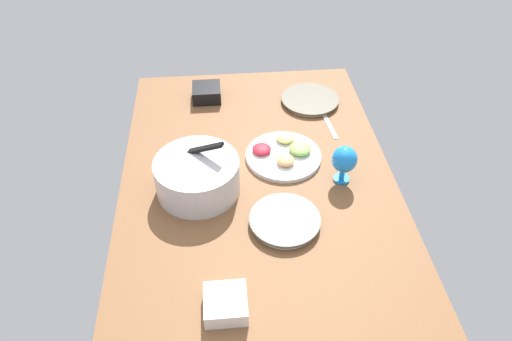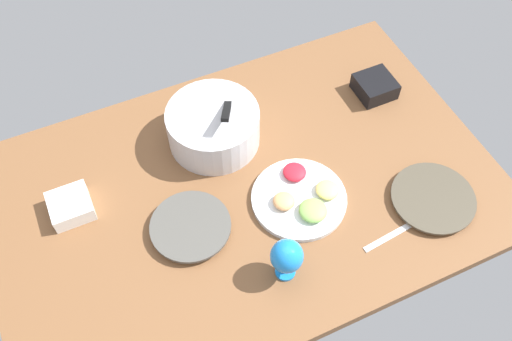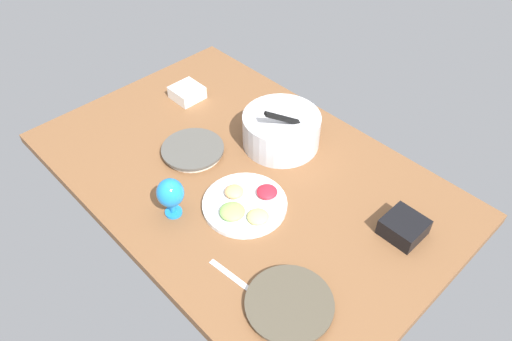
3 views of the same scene
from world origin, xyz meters
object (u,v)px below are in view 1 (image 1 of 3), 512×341
fruit_platter (284,154)px  hurricane_glass_blue (344,160)px  dinner_plate_left (285,221)px  square_bowl_white (226,303)px  square_bowl_black (207,92)px  dinner_plate_right (310,100)px  mixing_bowl (197,175)px

fruit_platter → hurricane_glass_blue: size_ratio=1.94×
dinner_plate_left → square_bowl_white: 37.97cm
square_bowl_white → square_bowl_black: size_ratio=0.97×
dinner_plate_right → mixing_bowl: size_ratio=0.86×
dinner_plate_right → hurricane_glass_blue: bearing=-177.1°
fruit_platter → square_bowl_black: (45.04, 30.17, 1.95)cm
hurricane_glass_blue → square_bowl_black: hurricane_glass_blue is taller
dinner_plate_left → fruit_platter: fruit_platter is taller
square_bowl_white → hurricane_glass_blue: bearing=-42.0°
fruit_platter → square_bowl_white: square_bowl_white is taller
dinner_plate_left → square_bowl_black: size_ratio=1.91×
mixing_bowl → dinner_plate_left: bearing=-123.8°
fruit_platter → hurricane_glass_blue: bearing=-127.4°
mixing_bowl → square_bowl_black: bearing=-3.6°
fruit_platter → square_bowl_black: size_ratio=2.33×
mixing_bowl → square_bowl_black: mixing_bowl is taller
square_bowl_white → dinner_plate_left: bearing=-34.7°
mixing_bowl → square_bowl_black: size_ratio=2.38×
dinner_plate_left → dinner_plate_right: size_ratio=0.93×
mixing_bowl → square_bowl_black: (60.55, -3.86, -3.77)cm
dinner_plate_left → square_bowl_white: size_ratio=1.98×
fruit_platter → square_bowl_black: square_bowl_black is taller
dinner_plate_left → fruit_platter: bearing=-7.4°
dinner_plate_left → square_bowl_black: (80.27, 25.62, 2.03)cm
dinner_plate_right → fruit_platter: size_ratio=0.88×
dinner_plate_right → mixing_bowl: 74.15cm
dinner_plate_left → mixing_bowl: mixing_bowl is taller
hurricane_glass_blue → square_bowl_white: hurricane_glass_blue is taller
square_bowl_black → dinner_plate_right: bearing=-98.8°
dinner_plate_left → dinner_plate_right: dinner_plate_left is taller
dinner_plate_right → hurricane_glass_blue: hurricane_glass_blue is taller
dinner_plate_left → mixing_bowl: size_ratio=0.80×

